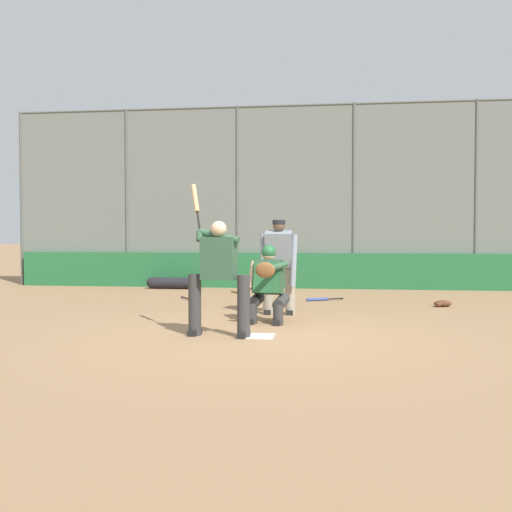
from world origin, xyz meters
The scene contains 13 objects.
ground_plane centered at (0.00, 0.00, 0.00)m, with size 160.00×160.00×0.00m, color #93704C.
home_plate_marker centered at (0.00, 0.00, 0.01)m, with size 0.43×0.43×0.01m, color white.
backstop_fence centered at (0.00, -7.49, 2.45)m, with size 15.06×0.08×4.72m.
padding_wall centered at (0.00, -7.39, 0.45)m, with size 14.68×0.18×0.91m, color #236638.
bleachers_beyond centered at (-1.46, -9.99, 0.48)m, with size 10.49×2.50×1.48m.
batter_at_plate centered at (0.53, 0.05, 0.85)m, with size 0.93×0.71×2.09m.
catcher_behind_plate centered at (0.01, -1.26, 0.63)m, with size 0.66×0.80×1.22m.
umpire_home centered at (-0.08, -2.25, 0.88)m, with size 0.67×0.40×1.63m.
spare_bat_near_backstop centered at (1.90, -4.12, 0.03)m, with size 0.58×0.74×0.07m.
spare_bat_by_padding centered at (-0.73, -4.50, 0.03)m, with size 0.77×0.41×0.07m.
spare_bat_third_base_side centered at (1.24, -5.86, 0.03)m, with size 0.49×0.76×0.07m.
fielding_glove_on_dirt centered at (-3.06, -3.78, 0.06)m, with size 0.34×0.26×0.12m.
equipment_bag_dugout_side centered at (3.12, -6.82, 0.15)m, with size 1.25×0.29×0.29m.
Camera 1 is at (-1.01, 7.95, 1.37)m, focal length 42.00 mm.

